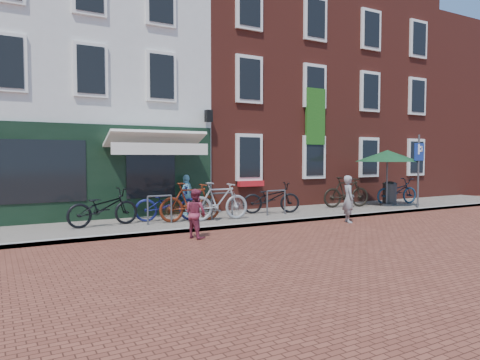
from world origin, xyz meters
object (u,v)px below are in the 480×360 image
litter_bin (390,192)px  bicycle_5 (346,192)px  parking_sign (419,162)px  bicycle_3 (219,201)px  bicycle_2 (168,204)px  boy (196,213)px  cafe_person (187,195)px  bicycle_6 (397,191)px  parasol (387,154)px  woman (349,199)px  bicycle_0 (103,207)px  bicycle_1 (191,202)px  bicycle_4 (271,198)px

litter_bin → bicycle_5: size_ratio=0.52×
parking_sign → bicycle_3: bearing=174.3°
bicycle_5 → bicycle_2: bearing=102.4°
boy → cafe_person: bearing=-38.6°
cafe_person → bicycle_6: size_ratio=0.67×
parasol → boy: (-9.05, -2.13, -1.53)m
boy → cafe_person: cafe_person is taller
litter_bin → bicycle_5: bearing=178.1°
cafe_person → bicycle_2: (-0.99, -0.96, -0.15)m
parking_sign → parasol: (-0.49, 1.06, 0.31)m
litter_bin → bicycle_6: bicycle_6 is taller
litter_bin → woman: size_ratio=0.69×
parking_sign → bicycle_6: size_ratio=1.38×
woman → bicycle_0: size_ratio=0.73×
parasol → bicycle_1: size_ratio=1.27×
woman → bicycle_1: 4.81m
boy → bicycle_6: boy is taller
parasol → woman: parasol is taller
parasol → bicycle_0: 10.88m
bicycle_2 → bicycle_6: size_ratio=1.00×
parking_sign → woman: bearing=-167.4°
parasol → bicycle_5: parasol is taller
parasol → parking_sign: bearing=-65.0°
cafe_person → bicycle_1: size_ratio=0.69×
woman → bicycle_3: size_ratio=0.75×
bicycle_5 → bicycle_4: bearing=102.9°
woman → bicycle_6: size_ratio=0.73×
cafe_person → bicycle_4: size_ratio=0.67×
litter_bin → bicycle_4: (-5.71, 0.02, 0.01)m
cafe_person → bicycle_4: bearing=115.8°
bicycle_2 → bicycle_5: 7.13m
bicycle_1 → boy: bearing=162.4°
woman → cafe_person: bearing=74.4°
litter_bin → bicycle_3: bicycle_3 is taller
woman → bicycle_6: 5.34m
bicycle_0 → bicycle_5: 9.04m
cafe_person → bicycle_3: size_ratio=0.69×
parking_sign → bicycle_3: (-7.97, 0.79, -1.15)m
bicycle_3 → bicycle_6: bicycle_3 is taller
boy → bicycle_6: size_ratio=0.62×
boy → litter_bin: bearing=-95.2°
parasol → bicycle_6: parasol is taller
parasol → cafe_person: parasol is taller
bicycle_5 → litter_bin: bearing=-79.9°
litter_bin → bicycle_2: 9.38m
parking_sign → cafe_person: 8.76m
bicycle_2 → bicycle_1: bearing=-110.2°
cafe_person → litter_bin: bearing=128.8°
parking_sign → bicycle_2: size_ratio=1.38×
cafe_person → bicycle_0: 3.08m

